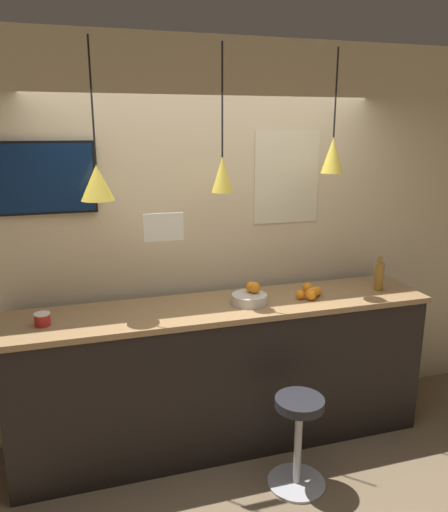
{
  "coord_description": "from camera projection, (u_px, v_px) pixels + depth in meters",
  "views": [
    {
      "loc": [
        -0.95,
        -2.45,
        2.28
      ],
      "look_at": [
        0.0,
        0.7,
        1.43
      ],
      "focal_mm": 35.0,
      "sensor_mm": 36.0,
      "label": 1
    }
  ],
  "objects": [
    {
      "name": "spread_jar",
      "position": [
        42.0,
        319.0,
        3.11
      ],
      "size": [
        0.1,
        0.1,
        0.08
      ],
      "color": "red",
      "rests_on": "service_counter"
    },
    {
      "name": "ground_plane",
      "position": [
        257.0,
        505.0,
        3.11
      ],
      "size": [
        14.0,
        14.0,
        0.0
      ],
      "primitive_type": "plane",
      "color": "#756047"
    },
    {
      "name": "service_counter",
      "position": [
        224.0,
        374.0,
        3.62
      ],
      "size": [
        2.98,
        0.6,
        1.08
      ],
      "color": "black",
      "rests_on": "ground_plane"
    },
    {
      "name": "pendant_lamp_right",
      "position": [
        333.0,
        155.0,
        3.49
      ],
      "size": [
        0.15,
        0.15,
        0.84
      ],
      "color": "black"
    },
    {
      "name": "mounted_tv",
      "position": [
        42.0,
        178.0,
        3.27
      ],
      "size": [
        0.69,
        0.04,
        0.48
      ],
      "color": "black"
    },
    {
      "name": "orange_pile",
      "position": [
        311.0,
        292.0,
        3.63
      ],
      "size": [
        0.21,
        0.23,
        0.08
      ],
      "color": "orange",
      "rests_on": "service_counter"
    },
    {
      "name": "wall_poster",
      "position": [
        287.0,
        178.0,
        3.8
      ],
      "size": [
        0.52,
        0.01,
        0.69
      ],
      "color": "beige"
    },
    {
      "name": "back_wall",
      "position": [
        208.0,
        240.0,
        3.77
      ],
      "size": [
        8.0,
        0.06,
        2.9
      ],
      "color": "beige",
      "rests_on": "ground_plane"
    },
    {
      "name": "bar_stool",
      "position": [
        298.0,
        430.0,
        3.19
      ],
      "size": [
        0.38,
        0.38,
        0.63
      ],
      "color": "#B7B7BC",
      "rests_on": "ground_plane"
    },
    {
      "name": "fruit_bowl",
      "position": [
        250.0,
        296.0,
        3.5
      ],
      "size": [
        0.25,
        0.25,
        0.15
      ],
      "color": "beige",
      "rests_on": "service_counter"
    },
    {
      "name": "juice_bottle",
      "position": [
        379.0,
        276.0,
        3.76
      ],
      "size": [
        0.07,
        0.07,
        0.26
      ],
      "color": "olive",
      "rests_on": "service_counter"
    },
    {
      "name": "hanging_menu_board",
      "position": [
        164.0,
        227.0,
        3.0
      ],
      "size": [
        0.24,
        0.01,
        0.17
      ],
      "color": "white"
    },
    {
      "name": "pendant_lamp_middle",
      "position": [
        222.0,
        174.0,
        3.29
      ],
      "size": [
        0.14,
        0.14,
        0.94
      ],
      "color": "black"
    },
    {
      "name": "pendant_lamp_left",
      "position": [
        97.0,
        182.0,
        3.07
      ],
      "size": [
        0.21,
        0.21,
        0.96
      ],
      "color": "black"
    }
  ]
}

